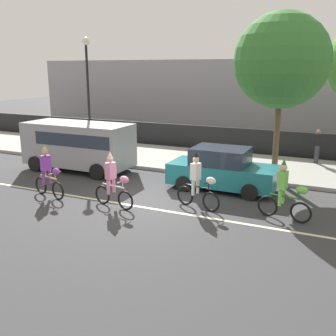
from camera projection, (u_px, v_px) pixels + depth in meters
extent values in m
plane|color=#38383A|center=(148.00, 203.00, 13.79)|extent=(80.00, 80.00, 0.00)
cube|color=beige|center=(141.00, 207.00, 13.35)|extent=(36.00, 0.14, 0.01)
cube|color=#9E9B93|center=(209.00, 162.00, 19.49)|extent=(60.00, 5.00, 0.15)
cube|color=black|center=(226.00, 140.00, 21.88)|extent=(40.00, 0.08, 1.40)
cube|color=#99939E|center=(229.00, 95.00, 29.98)|extent=(28.00, 8.00, 5.15)
torus|color=black|center=(58.00, 191.00, 14.01)|extent=(0.67, 0.23, 0.67)
torus|color=black|center=(41.00, 185.00, 14.65)|extent=(0.67, 0.23, 0.67)
cylinder|color=#E5D84C|center=(48.00, 177.00, 14.22)|extent=(0.95, 0.29, 0.05)
cylinder|color=#E5D84C|center=(46.00, 174.00, 14.29)|extent=(0.04, 0.04, 0.18)
cylinder|color=#E5D84C|center=(55.00, 176.00, 13.94)|extent=(0.04, 0.04, 0.23)
cylinder|color=#E5D84C|center=(55.00, 173.00, 13.91)|extent=(0.16, 0.49, 0.03)
ellipsoid|color=purple|center=(56.00, 171.00, 13.84)|extent=(0.40, 0.28, 0.24)
cube|color=purple|center=(46.00, 163.00, 14.16)|extent=(0.31, 0.37, 0.56)
sphere|color=tan|center=(45.00, 152.00, 14.06)|extent=(0.22, 0.22, 0.22)
cone|color=#E5D84C|center=(44.00, 147.00, 14.02)|extent=(0.14, 0.14, 0.16)
cylinder|color=purple|center=(44.00, 178.00, 14.19)|extent=(0.11, 0.11, 0.48)
cylinder|color=purple|center=(50.00, 177.00, 14.40)|extent=(0.11, 0.11, 0.48)
torus|color=black|center=(125.00, 200.00, 12.98)|extent=(0.67, 0.19, 0.67)
torus|color=black|center=(102.00, 195.00, 13.57)|extent=(0.67, 0.19, 0.67)
cylinder|color=silver|center=(113.00, 186.00, 13.17)|extent=(0.96, 0.23, 0.05)
cylinder|color=silver|center=(110.00, 183.00, 13.23)|extent=(0.04, 0.04, 0.18)
cylinder|color=silver|center=(123.00, 185.00, 12.91)|extent=(0.04, 0.04, 0.23)
cylinder|color=silver|center=(122.00, 181.00, 12.88)|extent=(0.12, 0.50, 0.03)
ellipsoid|color=pink|center=(124.00, 180.00, 12.81)|extent=(0.39, 0.26, 0.24)
cube|color=pink|center=(111.00, 171.00, 13.10)|extent=(0.29, 0.36, 0.56)
sphere|color=beige|center=(110.00, 159.00, 13.00)|extent=(0.22, 0.22, 0.22)
cone|color=silver|center=(110.00, 154.00, 12.96)|extent=(0.14, 0.14, 0.16)
cylinder|color=pink|center=(108.00, 187.00, 13.13)|extent=(0.11, 0.11, 0.48)
cylinder|color=pink|center=(114.00, 185.00, 13.35)|extent=(0.11, 0.11, 0.48)
torus|color=black|center=(211.00, 202.00, 12.85)|extent=(0.67, 0.23, 0.67)
torus|color=black|center=(185.00, 195.00, 13.49)|extent=(0.67, 0.23, 0.67)
cylinder|color=black|center=(198.00, 187.00, 13.07)|extent=(0.95, 0.28, 0.05)
cylinder|color=black|center=(194.00, 183.00, 13.14)|extent=(0.04, 0.04, 0.18)
cylinder|color=black|center=(209.00, 186.00, 12.79)|extent=(0.04, 0.04, 0.23)
cylinder|color=black|center=(209.00, 182.00, 12.76)|extent=(0.15, 0.49, 0.03)
ellipsoid|color=white|center=(211.00, 181.00, 12.69)|extent=(0.40, 0.28, 0.24)
cube|color=white|center=(196.00, 171.00, 13.00)|extent=(0.31, 0.37, 0.56)
sphere|color=beige|center=(196.00, 160.00, 12.90)|extent=(0.22, 0.22, 0.22)
cone|color=black|center=(196.00, 154.00, 12.86)|extent=(0.14, 0.14, 0.16)
cylinder|color=white|center=(193.00, 188.00, 13.03)|extent=(0.11, 0.11, 0.48)
cylinder|color=white|center=(198.00, 186.00, 13.25)|extent=(0.11, 0.11, 0.48)
torus|color=black|center=(301.00, 213.00, 11.88)|extent=(0.67, 0.19, 0.67)
torus|color=black|center=(268.00, 206.00, 12.47)|extent=(0.67, 0.19, 0.67)
cylinder|color=#266626|center=(285.00, 197.00, 12.08)|extent=(0.96, 0.22, 0.05)
cylinder|color=#266626|center=(280.00, 193.00, 12.14)|extent=(0.04, 0.04, 0.18)
cylinder|color=#266626|center=(299.00, 195.00, 11.81)|extent=(0.04, 0.04, 0.23)
cylinder|color=#266626|center=(299.00, 192.00, 11.78)|extent=(0.12, 0.50, 0.03)
ellipsoid|color=#72CC4C|center=(302.00, 190.00, 11.72)|extent=(0.39, 0.26, 0.24)
cube|color=#72CC4C|center=(283.00, 180.00, 12.01)|extent=(0.29, 0.36, 0.56)
sphere|color=beige|center=(284.00, 167.00, 11.91)|extent=(0.22, 0.22, 0.22)
cone|color=#266626|center=(284.00, 162.00, 11.86)|extent=(0.14, 0.14, 0.16)
cylinder|color=#72CC4C|center=(280.00, 198.00, 12.03)|extent=(0.11, 0.11, 0.48)
cylinder|color=#72CC4C|center=(283.00, 196.00, 12.25)|extent=(0.11, 0.11, 0.48)
cube|color=#99999E|center=(78.00, 144.00, 17.89)|extent=(5.00, 2.00, 1.90)
cube|color=#283342|center=(85.00, 137.00, 17.64)|extent=(3.90, 2.02, 0.56)
cylinder|color=black|center=(97.00, 172.00, 16.54)|extent=(0.70, 0.22, 0.70)
cylinder|color=black|center=(122.00, 162.00, 18.30)|extent=(0.70, 0.22, 0.70)
cylinder|color=black|center=(35.00, 164.00, 17.92)|extent=(0.70, 0.22, 0.70)
cylinder|color=black|center=(64.00, 155.00, 19.68)|extent=(0.70, 0.22, 0.70)
cube|color=#1E727A|center=(223.00, 174.00, 15.16)|extent=(4.10, 1.72, 0.80)
cube|color=#232D3D|center=(221.00, 156.00, 15.03)|extent=(2.10, 1.58, 0.64)
cylinder|color=black|center=(249.00, 192.00, 13.96)|extent=(0.60, 0.20, 0.60)
cylinder|color=black|center=(260.00, 180.00, 15.48)|extent=(0.60, 0.20, 0.60)
cylinder|color=black|center=(184.00, 184.00, 15.00)|extent=(0.60, 0.20, 0.60)
cylinder|color=black|center=(199.00, 173.00, 16.51)|extent=(0.60, 0.20, 0.60)
cylinder|color=black|center=(89.00, 103.00, 19.53)|extent=(0.12, 0.12, 5.50)
sphere|color=#EAEACC|center=(86.00, 41.00, 18.81)|extent=(0.36, 0.36, 0.36)
cylinder|color=brown|center=(277.00, 137.00, 16.07)|extent=(0.24, 0.24, 3.41)
sphere|color=#387A33|center=(282.00, 61.00, 15.32)|extent=(3.75, 3.75, 3.75)
cylinder|color=#33333D|center=(317.00, 154.00, 18.80)|extent=(0.20, 0.20, 0.85)
cube|color=black|center=(318.00, 140.00, 18.63)|extent=(0.32, 0.20, 0.56)
sphere|color=#9E7051|center=(319.00, 132.00, 18.53)|extent=(0.20, 0.20, 0.20)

